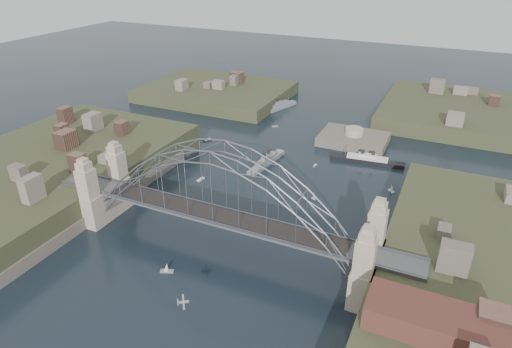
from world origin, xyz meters
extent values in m
plane|color=black|center=(0.00, 0.00, 0.00)|extent=(500.00, 500.00, 0.00)
cube|color=#4E4F51|center=(0.00, 0.00, 8.00)|extent=(84.00, 6.00, 0.70)
cube|color=#585B65|center=(0.00, -3.00, 8.55)|extent=(84.00, 0.25, 0.50)
cube|color=#585B65|center=(0.00, 3.00, 8.55)|extent=(84.00, 0.25, 0.50)
cube|color=black|center=(0.00, 0.00, 8.55)|extent=(55.20, 5.20, 0.35)
cube|color=tan|center=(-31.50, -5.00, 8.85)|extent=(3.40, 3.40, 17.70)
cube|color=tan|center=(-31.50, 5.00, 8.85)|extent=(3.40, 3.40, 17.70)
cube|color=tan|center=(31.50, -5.00, 8.85)|extent=(3.40, 3.40, 17.70)
cube|color=tan|center=(31.50, 5.00, 8.85)|extent=(3.40, 3.40, 17.70)
cube|color=tan|center=(-31.50, 0.00, 4.00)|extent=(4.08, 13.80, 8.00)
cube|color=tan|center=(31.50, 0.00, 4.00)|extent=(4.08, 13.80, 8.00)
cube|color=#383D23|center=(-58.00, 0.00, 2.00)|extent=(50.00, 90.00, 12.00)
cube|color=#5F564C|center=(-35.50, 0.00, 1.00)|extent=(6.00, 70.00, 4.00)
cube|color=#5F564C|center=(35.50, 0.00, 1.00)|extent=(6.00, 70.00, 4.00)
cube|color=#383D23|center=(-55.00, 95.00, 0.50)|extent=(60.00, 45.00, 9.00)
cube|color=#383D23|center=(50.00, 110.00, 0.75)|extent=(70.00, 55.00, 9.50)
cube|color=#5F564C|center=(12.00, 70.00, -0.50)|extent=(22.00, 16.00, 7.00)
cylinder|color=tan|center=(12.00, 70.00, 4.20)|extent=(6.00, 6.00, 2.40)
cube|color=#592D26|center=(44.00, -14.00, 10.00)|extent=(20.00, 8.00, 4.00)
cube|color=gray|center=(-8.04, 42.88, 0.42)|extent=(4.56, 19.02, 1.68)
cube|color=gray|center=(-8.04, 42.88, 1.68)|extent=(3.01, 10.52, 1.26)
cube|color=gray|center=(-8.04, 42.88, 2.62)|extent=(1.89, 4.84, 0.84)
cylinder|color=black|center=(-8.19, 41.57, 3.35)|extent=(0.91, 0.91, 1.68)
cylinder|color=black|center=(-7.90, 44.19, 3.35)|extent=(0.91, 0.91, 1.68)
cylinder|color=#585B65|center=(-8.66, 37.25, 3.14)|extent=(0.17, 0.17, 4.19)
cylinder|color=#585B65|center=(-7.43, 48.50, 3.14)|extent=(0.17, 0.17, 4.19)
cube|color=gray|center=(-23.94, 92.50, 0.46)|extent=(8.30, 18.11, 1.83)
cube|color=gray|center=(-23.94, 92.50, 1.83)|extent=(5.04, 10.12, 1.37)
cube|color=gray|center=(-23.94, 92.50, 2.86)|extent=(2.79, 4.77, 0.91)
cylinder|color=black|center=(-24.35, 91.29, 3.66)|extent=(0.90, 0.90, 1.83)
cylinder|color=black|center=(-23.52, 93.71, 3.66)|extent=(0.90, 0.90, 1.83)
cylinder|color=#585B65|center=(-25.71, 87.31, 3.43)|extent=(0.18, 0.18, 4.57)
cylinder|color=#585B65|center=(-22.16, 97.69, 3.43)|extent=(0.18, 0.18, 4.57)
cube|color=black|center=(19.54, 56.82, 0.41)|extent=(22.48, 5.15, 1.62)
cube|color=white|center=(19.54, 56.82, 1.62)|extent=(12.42, 3.44, 1.22)
cube|color=white|center=(19.54, 56.82, 2.53)|extent=(5.71, 2.20, 0.81)
cylinder|color=black|center=(17.98, 56.67, 3.24)|extent=(1.09, 1.09, 1.62)
cylinder|color=black|center=(21.09, 56.97, 3.24)|extent=(1.09, 1.09, 1.62)
cylinder|color=#585B65|center=(12.88, 56.19, 3.04)|extent=(0.16, 0.16, 4.05)
cylinder|color=#585B65|center=(26.20, 57.46, 3.04)|extent=(0.16, 0.16, 4.05)
cube|color=#B7B9BE|center=(6.43, -24.01, 7.43)|extent=(1.64, 1.32, 0.32)
cube|color=#B7B9BE|center=(6.43, -24.01, 7.48)|extent=(2.36, 3.07, 0.07)
cube|color=#B7B9BE|center=(5.71, -24.54, 7.60)|extent=(0.80, 1.01, 0.39)
cube|color=white|center=(-20.92, 25.58, 0.15)|extent=(1.21, 2.74, 0.45)
cube|color=white|center=(11.76, 28.80, 0.15)|extent=(1.61, 1.07, 0.45)
cylinder|color=#585B65|center=(11.76, 28.80, 1.20)|extent=(0.08, 0.08, 2.20)
cone|color=silver|center=(11.76, 28.80, 1.20)|extent=(1.53, 1.41, 1.92)
cube|color=white|center=(-6.24, -11.70, 0.15)|extent=(2.95, 1.91, 0.45)
cylinder|color=#585B65|center=(-6.24, -11.70, 1.20)|extent=(0.08, 0.08, 2.20)
cone|color=silver|center=(-6.24, -11.70, 1.20)|extent=(1.53, 1.39, 1.92)
cube|color=white|center=(29.58, 41.49, 0.15)|extent=(2.00, 1.95, 0.45)
cylinder|color=#585B65|center=(29.58, 41.49, 1.20)|extent=(0.08, 0.08, 2.20)
cone|color=silver|center=(29.58, 41.49, 1.20)|extent=(1.59, 1.58, 1.92)
cube|color=white|center=(-33.51, 50.94, 0.15)|extent=(2.71, 3.37, 0.45)
cube|color=white|center=(-33.51, 50.94, 0.55)|extent=(1.85, 2.17, 0.40)
cylinder|color=black|center=(-33.51, 50.94, 1.00)|extent=(0.16, 0.16, 0.70)
cube|color=white|center=(5.95, 47.65, 0.15)|extent=(0.86, 1.64, 0.45)
cube|color=white|center=(5.95, 47.65, 0.55)|extent=(0.64, 1.01, 0.40)
cylinder|color=black|center=(5.95, 47.65, 1.00)|extent=(0.16, 0.16, 0.70)
cube|color=white|center=(-17.84, 72.92, 0.15)|extent=(2.32, 1.85, 0.45)
camera|label=1|loc=(40.32, -68.63, 59.36)|focal=31.07mm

